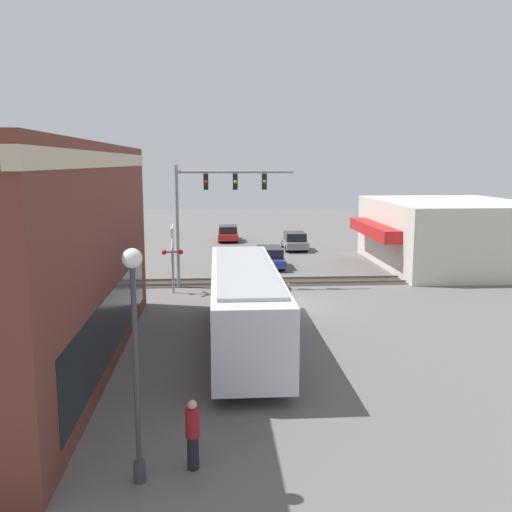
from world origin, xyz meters
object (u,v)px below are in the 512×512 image
at_px(parked_car_red, 228,234).
at_px(pedestrian_near_bus, 287,300).
at_px(streetlamp, 135,347).
at_px(parked_car_blue, 270,257).
at_px(parked_car_grey, 295,242).
at_px(pedestrian_by_lamp, 193,434).
at_px(city_bus, 245,302).
at_px(crossing_signal, 172,252).

bearing_deg(parked_car_red, pedestrian_near_bus, -175.31).
distance_m(streetlamp, pedestrian_near_bus, 14.57).
relative_size(streetlamp, parked_car_blue, 1.10).
distance_m(parked_car_blue, parked_car_grey, 8.10).
bearing_deg(pedestrian_near_bus, pedestrian_by_lamp, 163.40).
relative_size(streetlamp, pedestrian_near_bus, 3.24).
height_order(streetlamp, parked_car_red, streetlamp).
bearing_deg(pedestrian_by_lamp, parked_car_red, -2.44).
bearing_deg(city_bus, pedestrian_near_bus, -29.48).
relative_size(city_bus, parked_car_grey, 2.91).
distance_m(crossing_signal, parked_car_grey, 17.71).
relative_size(parked_car_grey, parked_car_red, 0.95).
height_order(crossing_signal, parked_car_grey, crossing_signal).
height_order(parked_car_blue, pedestrian_by_lamp, pedestrian_by_lamp).
height_order(parked_car_blue, pedestrian_near_bus, pedestrian_near_bus).
height_order(parked_car_blue, parked_car_red, parked_car_red).
xyz_separation_m(parked_car_blue, parked_car_grey, (7.60, -2.80, 0.02)).
relative_size(parked_car_blue, pedestrian_near_bus, 2.95).
relative_size(parked_car_red, pedestrian_by_lamp, 2.57).
bearing_deg(pedestrian_by_lamp, streetlamp, 111.53).
bearing_deg(pedestrian_near_bus, parked_car_grey, -8.78).
xyz_separation_m(crossing_signal, parked_car_blue, (7.64, -6.09, -1.64)).
relative_size(crossing_signal, pedestrian_by_lamp, 2.22).
height_order(city_bus, pedestrian_near_bus, city_bus).
bearing_deg(crossing_signal, pedestrian_near_bus, -134.50).
xyz_separation_m(streetlamp, parked_car_blue, (26.68, -5.48, -2.53)).
xyz_separation_m(city_bus, pedestrian_near_bus, (3.87, -2.19, -0.91)).
bearing_deg(city_bus, parked_car_grey, -12.34).
relative_size(parked_car_grey, pedestrian_near_bus, 2.54).
height_order(streetlamp, pedestrian_near_bus, streetlamp).
bearing_deg(city_bus, pedestrian_by_lamp, 169.53).
bearing_deg(parked_car_red, parked_car_blue, -169.03).
xyz_separation_m(city_bus, parked_car_grey, (24.68, -5.40, -1.08)).
distance_m(streetlamp, pedestrian_by_lamp, 2.65).
distance_m(city_bus, streetlamp, 10.11).
xyz_separation_m(parked_car_blue, parked_car_red, (13.41, 2.60, 0.00)).
relative_size(city_bus, pedestrian_near_bus, 7.39).
xyz_separation_m(pedestrian_by_lamp, pedestrian_near_bus, (12.99, -3.87, -0.03)).
xyz_separation_m(city_bus, pedestrian_by_lamp, (-9.12, 1.69, -0.88)).
distance_m(city_bus, pedestrian_near_bus, 4.54).
height_order(streetlamp, pedestrian_by_lamp, streetlamp).
bearing_deg(pedestrian_by_lamp, city_bus, -10.47).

